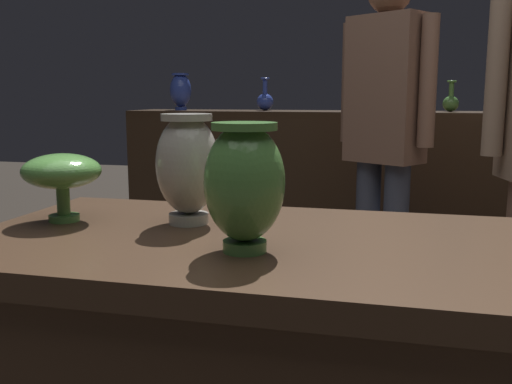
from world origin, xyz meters
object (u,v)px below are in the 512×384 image
shelf_vase_far_left (181,90)px  shelf_vase_left (265,100)px  shelf_vase_right (451,102)px  vase_tall_behind (188,165)px  vase_centerpiece (244,182)px  vase_left_accent (62,173)px  visitor_center_back (385,128)px  shelf_vase_center (355,88)px

shelf_vase_far_left → shelf_vase_left: (0.52, 0.02, -0.06)m
shelf_vase_right → shelf_vase_left: (-1.04, -0.00, 0.00)m
vase_tall_behind → shelf_vase_left: (-0.33, 2.15, 0.12)m
vase_centerpiece → vase_left_accent: vase_centerpiece is taller
vase_left_accent → vase_tall_behind: bearing=9.1°
vase_centerpiece → shelf_vase_far_left: bearing=113.8°
visitor_center_back → shelf_vase_left: bearing=-13.1°
vase_tall_behind → shelf_vase_right: 2.27m
vase_centerpiece → shelf_vase_left: 2.40m
shelf_vase_center → shelf_vase_right: (0.52, -0.02, -0.07)m
shelf_vase_far_left → shelf_vase_right: bearing=0.9°
shelf_vase_right → shelf_vase_left: bearing=-179.9°
vase_tall_behind → shelf_vase_left: bearing=98.6°
vase_centerpiece → visitor_center_back: (0.20, 1.60, 0.01)m
vase_tall_behind → shelf_vase_far_left: (-0.85, 2.13, 0.18)m
vase_tall_behind → vase_left_accent: bearing=-170.9°
shelf_vase_center → shelf_vase_right: bearing=-2.0°
shelf_vase_left → visitor_center_back: (0.71, -0.75, -0.11)m
visitor_center_back → shelf_vase_far_left: bearing=2.8°
shelf_vase_center → shelf_vase_left: (-0.52, -0.02, -0.07)m
vase_left_accent → shelf_vase_center: 2.28m
vase_tall_behind → visitor_center_back: bearing=74.7°
vase_centerpiece → visitor_center_back: visitor_center_back is taller
shelf_vase_center → visitor_center_back: (0.19, -0.77, -0.18)m
vase_centerpiece → shelf_vase_right: shelf_vase_right is taller
shelf_vase_far_left → shelf_vase_center: (1.04, 0.04, 0.01)m
shelf_vase_center → shelf_vase_right: size_ratio=1.60×
vase_centerpiece → vase_tall_behind: vase_tall_behind is taller
vase_tall_behind → vase_left_accent: size_ratio=1.39×
vase_tall_behind → shelf_vase_center: size_ratio=0.89×
vase_centerpiece → shelf_vase_far_left: size_ratio=1.05×
shelf_vase_far_left → shelf_vase_left: shelf_vase_far_left is taller
vase_left_accent → shelf_vase_far_left: size_ratio=0.78×
vase_centerpiece → vase_tall_behind: bearing=133.1°
shelf_vase_far_left → vase_centerpiece: bearing=-66.2°
vase_centerpiece → shelf_vase_right: bearing=77.1°
vase_left_accent → shelf_vase_far_left: bearing=104.6°
shelf_vase_center → vase_tall_behind: bearing=-95.1°
vase_left_accent → shelf_vase_center: bearing=78.0°
shelf_vase_right → visitor_center_back: (-0.33, -0.75, -0.11)m
shelf_vase_center → visitor_center_back: bearing=-76.2°
vase_left_accent → visitor_center_back: visitor_center_back is taller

